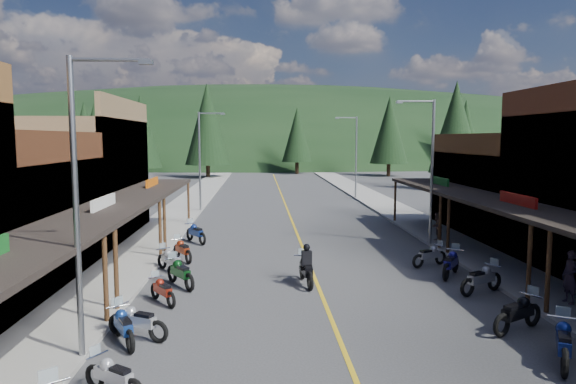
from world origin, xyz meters
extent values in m
plane|color=#38383A|center=(0.00, 0.00, 0.00)|extent=(220.00, 220.00, 0.00)
cube|color=gold|center=(0.00, 20.00, 0.01)|extent=(0.15, 90.00, 0.01)
cube|color=gray|center=(-8.70, 20.00, 0.07)|extent=(3.40, 94.00, 0.15)
cube|color=gray|center=(8.70, 20.00, 0.07)|extent=(3.40, 94.00, 0.15)
cylinder|color=#472D19|center=(-7.20, -3.40, 1.50)|extent=(0.16, 0.16, 3.00)
cube|color=#3F2111|center=(-10.15, 1.70, 3.10)|extent=(0.30, 9.00, 6.20)
cube|color=black|center=(-8.70, 1.70, 3.00)|extent=(3.20, 9.00, 0.18)
cylinder|color=#472D19|center=(-7.20, -2.20, 1.50)|extent=(0.16, 0.16, 3.00)
cylinder|color=#472D19|center=(-7.20, 5.60, 1.50)|extent=(0.16, 0.16, 3.00)
cube|color=silver|center=(-8.70, 1.70, 3.20)|extent=(0.12, 3.00, 0.70)
cube|color=brown|center=(-14.00, 11.30, 3.50)|extent=(8.00, 10.20, 7.00)
cube|color=brown|center=(-10.15, 11.30, 4.10)|extent=(0.30, 10.20, 8.20)
cube|color=black|center=(-8.70, 11.30, 3.00)|extent=(3.20, 10.20, 0.18)
cylinder|color=#472D19|center=(-7.20, 6.80, 1.50)|extent=(0.16, 0.16, 3.00)
cylinder|color=#472D19|center=(-7.20, 15.80, 1.50)|extent=(0.16, 0.16, 3.00)
cube|color=#CC590C|center=(-8.70, 11.30, 3.20)|extent=(0.12, 3.00, 0.70)
cylinder|color=#472D19|center=(7.20, -3.40, 1.50)|extent=(0.16, 0.16, 3.00)
cube|color=#562B19|center=(10.15, 1.70, 4.10)|extent=(0.30, 9.00, 8.20)
cube|color=black|center=(8.70, 1.70, 3.00)|extent=(3.20, 9.00, 0.18)
cylinder|color=#472D19|center=(7.20, -2.20, 1.50)|extent=(0.16, 0.16, 3.00)
cylinder|color=#472D19|center=(7.20, 5.60, 1.50)|extent=(0.16, 0.16, 3.00)
cube|color=#B2140F|center=(8.70, 1.70, 3.20)|extent=(0.12, 3.00, 0.70)
cube|color=#4C2D16|center=(14.00, 11.30, 2.50)|extent=(8.00, 10.20, 5.00)
cube|color=#4C2D16|center=(10.15, 11.30, 3.10)|extent=(0.30, 10.20, 6.20)
cube|color=black|center=(8.70, 11.30, 3.00)|extent=(3.20, 10.20, 0.18)
cylinder|color=#472D19|center=(7.20, 6.80, 1.50)|extent=(0.16, 0.16, 3.00)
cylinder|color=#472D19|center=(7.20, 15.80, 1.50)|extent=(0.16, 0.16, 3.00)
cube|color=#14591E|center=(8.70, 11.30, 3.20)|extent=(0.12, 3.00, 0.70)
cylinder|color=gray|center=(-7.10, -6.00, 4.00)|extent=(0.16, 0.16, 8.00)
cylinder|color=gray|center=(-6.10, -6.00, 7.90)|extent=(2.00, 0.10, 0.10)
cube|color=gray|center=(-5.20, -6.00, 7.85)|extent=(0.35, 0.18, 0.12)
cylinder|color=gray|center=(-7.10, 22.00, 4.00)|extent=(0.16, 0.16, 8.00)
cylinder|color=gray|center=(-6.10, 22.00, 7.90)|extent=(2.00, 0.10, 0.10)
cube|color=gray|center=(-5.20, 22.00, 7.85)|extent=(0.35, 0.18, 0.12)
cylinder|color=gray|center=(7.10, 8.00, 4.00)|extent=(0.16, 0.16, 8.00)
cylinder|color=gray|center=(6.10, 8.00, 7.90)|extent=(2.00, 0.10, 0.10)
cube|color=gray|center=(5.20, 8.00, 7.85)|extent=(0.35, 0.18, 0.12)
cylinder|color=gray|center=(7.10, 30.00, 4.00)|extent=(0.16, 0.16, 8.00)
cylinder|color=gray|center=(6.10, 30.00, 7.90)|extent=(2.00, 0.10, 0.10)
cube|color=gray|center=(5.20, 30.00, 7.85)|extent=(0.35, 0.18, 0.12)
ellipsoid|color=black|center=(0.00, 135.00, 0.00)|extent=(310.00, 140.00, 60.00)
cylinder|color=black|center=(-40.00, 62.00, 1.00)|extent=(0.60, 0.60, 2.00)
cone|color=black|center=(-40.00, 62.00, 6.50)|extent=(5.04, 5.04, 9.00)
cylinder|color=black|center=(-24.00, 70.00, 1.00)|extent=(0.60, 0.60, 2.00)
cone|color=black|center=(-24.00, 70.00, 7.25)|extent=(5.88, 5.88, 10.50)
cylinder|color=black|center=(-10.00, 58.00, 1.00)|extent=(0.60, 0.60, 2.00)
cone|color=black|center=(-10.00, 58.00, 8.00)|extent=(6.72, 6.72, 12.00)
cylinder|color=black|center=(4.00, 66.00, 1.00)|extent=(0.60, 0.60, 2.00)
cone|color=black|center=(4.00, 66.00, 6.50)|extent=(5.04, 5.04, 9.00)
cylinder|color=black|center=(18.00, 60.00, 1.00)|extent=(0.60, 0.60, 2.00)
cone|color=black|center=(18.00, 60.00, 7.25)|extent=(5.88, 5.88, 10.50)
cylinder|color=black|center=(34.00, 72.00, 1.00)|extent=(0.60, 0.60, 2.00)
cone|color=black|center=(34.00, 72.00, 8.00)|extent=(6.72, 6.72, 12.00)
cylinder|color=black|center=(46.00, 64.00, 1.00)|extent=(0.60, 0.60, 2.00)
cone|color=black|center=(46.00, 64.00, 6.50)|extent=(5.04, 5.04, 9.00)
cylinder|color=black|center=(-32.00, 76.00, 1.00)|extent=(0.60, 0.60, 2.00)
cone|color=black|center=(-32.00, 76.00, 7.25)|extent=(5.88, 5.88, 10.50)
cylinder|color=black|center=(-22.00, 40.00, 1.00)|extent=(0.60, 0.60, 2.00)
cone|color=black|center=(-22.00, 40.00, 6.00)|extent=(4.48, 4.48, 8.00)
cylinder|color=black|center=(24.00, 45.00, 1.00)|extent=(0.60, 0.60, 2.00)
cone|color=black|center=(24.00, 45.00, 6.40)|extent=(4.93, 4.93, 8.80)
cylinder|color=black|center=(-18.00, 50.00, 1.00)|extent=(0.60, 0.60, 2.00)
cone|color=black|center=(-18.00, 50.00, 6.80)|extent=(5.38, 5.38, 9.60)
cylinder|color=black|center=(20.00, 38.00, 1.00)|extent=(0.60, 0.60, 2.00)
cone|color=black|center=(20.00, 38.00, 7.20)|extent=(5.82, 5.82, 10.40)
imported|color=#2A2030|center=(8.53, -2.52, 1.10)|extent=(0.53, 0.74, 1.89)
imported|color=brown|center=(7.73, 8.81, 0.94)|extent=(0.87, 0.85, 1.59)
camera|label=1|loc=(-2.35, -19.47, 5.93)|focal=32.00mm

